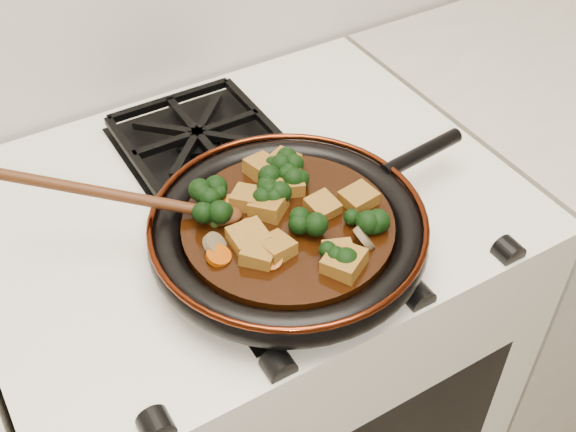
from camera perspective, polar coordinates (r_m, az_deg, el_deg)
stove at (r=1.38m, az=-2.89°, el=-12.52°), size 0.76×0.60×0.90m
burner_grate_front at (r=0.94m, az=0.23°, el=-2.81°), size 0.23×0.23×0.03m
burner_grate_back at (r=1.13m, az=-7.14°, el=6.11°), size 0.23×0.23×0.03m
skillet at (r=0.92m, az=0.10°, el=-1.12°), size 0.48×0.36×0.05m
braising_sauce at (r=0.92m, az=0.00°, el=-0.95°), size 0.27×0.27×0.02m
tofu_cube_0 at (r=0.93m, az=-3.32°, el=1.38°), size 0.05×0.05×0.03m
tofu_cube_1 at (r=0.99m, az=-0.42°, el=4.12°), size 0.05×0.05×0.03m
tofu_cube_2 at (r=0.86m, az=4.05°, el=-3.24°), size 0.05×0.05×0.03m
tofu_cube_3 at (r=0.85m, az=4.45°, el=-3.68°), size 0.06×0.06×0.03m
tofu_cube_4 at (r=0.92m, az=-1.56°, el=0.77°), size 0.06×0.06×0.03m
tofu_cube_5 at (r=0.92m, az=2.74°, el=0.70°), size 0.04×0.04×0.03m
tofu_cube_6 at (r=0.87m, az=-0.93°, el=-2.52°), size 0.04×0.05×0.03m
tofu_cube_7 at (r=0.98m, az=-1.99°, el=3.75°), size 0.05×0.05×0.03m
tofu_cube_8 at (r=0.94m, az=5.61°, el=1.38°), size 0.05×0.04×0.02m
tofu_cube_9 at (r=0.96m, az=-0.10°, el=2.62°), size 0.06×0.06×0.03m
tofu_cube_10 at (r=0.86m, az=-2.29°, el=-2.90°), size 0.06×0.06×0.03m
tofu_cube_11 at (r=0.88m, az=-3.15°, el=-1.75°), size 0.05×0.04×0.02m
broccoli_floret_0 at (r=0.91m, az=6.21°, el=-0.45°), size 0.07×0.07×0.06m
broccoli_floret_1 at (r=0.94m, az=-6.10°, el=1.62°), size 0.08×0.08×0.07m
broccoli_floret_2 at (r=0.91m, az=-5.83°, el=-0.18°), size 0.08×0.09×0.06m
broccoli_floret_3 at (r=0.86m, az=3.66°, el=-3.53°), size 0.08×0.08×0.05m
broccoli_floret_4 at (r=0.93m, az=-1.41°, el=1.42°), size 0.09×0.09×0.07m
broccoli_floret_5 at (r=0.90m, az=1.66°, el=-0.72°), size 0.09×0.09×0.06m
broccoli_floret_6 at (r=0.94m, az=-1.76°, el=2.18°), size 0.08×0.08×0.06m
broccoli_floret_7 at (r=0.96m, az=0.26°, el=3.17°), size 0.08×0.08×0.06m
broccoli_floret_8 at (r=0.98m, az=-0.37°, el=4.12°), size 0.08×0.08×0.07m
carrot_coin_0 at (r=0.90m, az=-3.05°, el=-1.07°), size 0.03×0.03×0.02m
carrot_coin_1 at (r=0.87m, az=-2.39°, el=-3.03°), size 0.03×0.03×0.02m
carrot_coin_2 at (r=0.93m, az=-4.46°, el=0.84°), size 0.03×0.03×0.02m
carrot_coin_3 at (r=0.86m, az=-1.35°, el=-3.50°), size 0.03×0.03×0.02m
carrot_coin_4 at (r=0.87m, az=-5.51°, el=-3.16°), size 0.03×0.03×0.02m
mushroom_slice_0 at (r=0.93m, az=-6.02°, el=0.75°), size 0.04×0.04×0.03m
mushroom_slice_1 at (r=0.88m, az=-5.80°, el=-2.25°), size 0.04×0.04×0.03m
mushroom_slice_2 at (r=0.89m, az=6.04°, el=-1.77°), size 0.03×0.04×0.03m
mushroom_slice_3 at (r=0.98m, az=-0.01°, el=3.85°), size 0.04×0.05×0.03m
wooden_spoon at (r=0.92m, az=-10.58°, el=1.10°), size 0.16×0.11×0.28m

